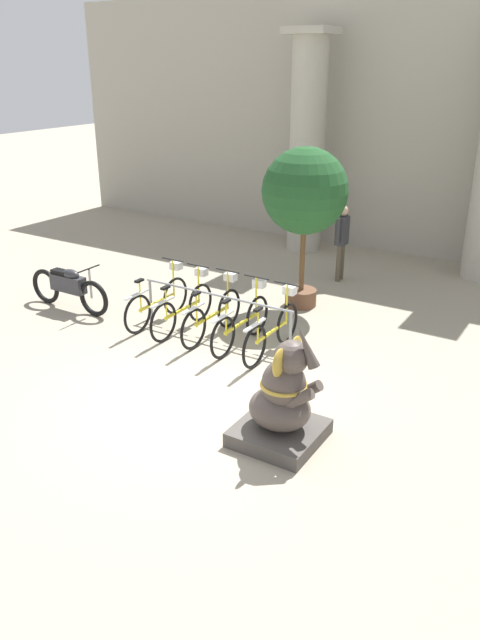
{
  "coord_description": "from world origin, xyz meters",
  "views": [
    {
      "loc": [
        4.58,
        -6.37,
        4.53
      ],
      "look_at": [
        0.18,
        0.72,
        1.0
      ],
      "focal_mm": 35.0,
      "sensor_mm": 36.0,
      "label": 1
    }
  ],
  "objects": [
    {
      "name": "bicycle_0",
      "position": [
        -2.28,
        1.87,
        0.42
      ],
      "size": [
        0.48,
        1.81,
        1.09
      ],
      "color": "black",
      "rests_on": "ground_plane"
    },
    {
      "name": "bicycle_1",
      "position": [
        -1.68,
        1.82,
        0.42
      ],
      "size": [
        0.48,
        1.81,
        1.09
      ],
      "color": "black",
      "rests_on": "ground_plane"
    },
    {
      "name": "motorcycle",
      "position": [
        -4.14,
        1.46,
        0.46
      ],
      "size": [
        1.99,
        0.55,
        0.94
      ],
      "color": "black",
      "rests_on": "ground_plane"
    },
    {
      "name": "elephant_statue",
      "position": [
        1.48,
        -0.35,
        0.56
      ],
      "size": [
        1.04,
        1.04,
        1.66
      ],
      "color": "#4C4742",
      "rests_on": "ground_plane"
    },
    {
      "name": "building_facade",
      "position": [
        0.0,
        8.6,
        3.0
      ],
      "size": [
        20.0,
        0.2,
        6.0
      ],
      "color": "#A39E8E",
      "rests_on": "ground_plane"
    },
    {
      "name": "bike_rack",
      "position": [
        -1.07,
        1.95,
        0.59
      ],
      "size": [
        3.02,
        0.05,
        0.77
      ],
      "color": "gray",
      "rests_on": "ground_plane"
    },
    {
      "name": "column_left",
      "position": [
        -2.18,
        7.6,
        2.62
      ],
      "size": [
        1.05,
        1.05,
        5.16
      ],
      "color": "#ADA899",
      "rests_on": "ground_plane"
    },
    {
      "name": "bicycle_2",
      "position": [
        -1.07,
        1.86,
        0.42
      ],
      "size": [
        0.48,
        1.81,
        1.09
      ],
      "color": "black",
      "rests_on": "ground_plane"
    },
    {
      "name": "potted_tree",
      "position": [
        -0.45,
        4.01,
        2.19
      ],
      "size": [
        1.6,
        1.6,
        3.06
      ],
      "color": "brown",
      "rests_on": "ground_plane"
    },
    {
      "name": "ground_plane",
      "position": [
        0.0,
        0.0,
        0.0
      ],
      "size": [
        60.0,
        60.0,
        0.0
      ],
      "primitive_type": "plane",
      "color": "#9E937F"
    },
    {
      "name": "bicycle_4",
      "position": [
        0.14,
        1.81,
        0.42
      ],
      "size": [
        0.48,
        1.81,
        1.09
      ],
      "color": "black",
      "rests_on": "ground_plane"
    },
    {
      "name": "person_pedestrian",
      "position": [
        -0.4,
        5.81,
        0.99
      ],
      "size": [
        0.22,
        0.47,
        1.65
      ],
      "color": "brown",
      "rests_on": "ground_plane"
    },
    {
      "name": "bicycle_3",
      "position": [
        -0.46,
        1.83,
        0.42
      ],
      "size": [
        0.48,
        1.81,
        1.09
      ],
      "color": "black",
      "rests_on": "ground_plane"
    }
  ]
}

